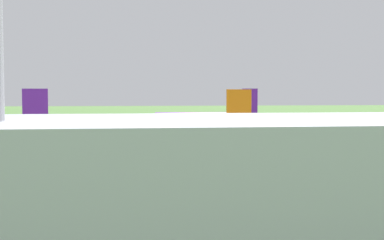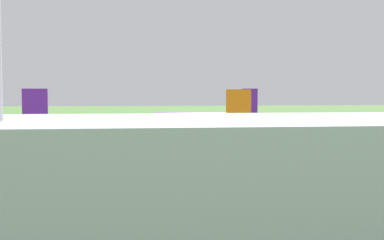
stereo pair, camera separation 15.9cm
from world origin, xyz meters
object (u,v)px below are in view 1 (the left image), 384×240
Objects in this scene: service_car_followme at (350,138)px; no_stopping_sign at (195,122)px; traffic_cone_orange at (185,124)px; airliner_main at (193,120)px; airliner_parked_mid at (328,140)px.

no_stopping_sign is (34.60, -81.20, 0.66)m from service_car_followme.
service_car_followme reaches higher than traffic_cone_orange.
airliner_main reaches higher than no_stopping_sign.
airliner_main is 77.24m from airliner_parked_mid.
traffic_cone_orange is (4.83, 0.93, -1.23)m from no_stopping_sign.
airliner_parked_mid is at bearing 95.87° from no_stopping_sign.
airliner_parked_mid is at bearing 104.27° from airliner_main.
airliner_parked_mid is 43.29m from service_car_followme.
traffic_cone_orange is at bearing 10.94° from no_stopping_sign.
no_stopping_sign reaches higher than service_car_followme.
traffic_cone_orange is (16.98, -117.14, -3.77)m from airliner_parked_mid.
airliner_main reaches higher than airliner_parked_mid.
airliner_main is at bearing 80.93° from no_stopping_sign.
service_car_followme is 89.43m from traffic_cone_orange.
airliner_parked_mid is (-19.04, 74.85, -0.31)m from airliner_main.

